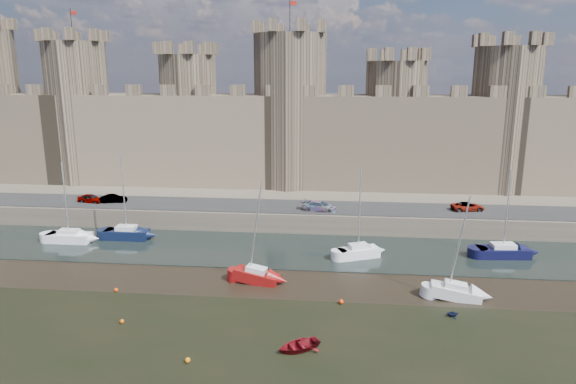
{
  "coord_description": "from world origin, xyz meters",
  "views": [
    {
      "loc": [
        9.68,
        -31.48,
        20.18
      ],
      "look_at": [
        4.33,
        22.0,
        7.4
      ],
      "focal_mm": 32.0,
      "sensor_mm": 36.0,
      "label": 1
    }
  ],
  "objects_px": {
    "car_3": "(468,207)",
    "sailboat_3": "(503,251)",
    "car_0": "(91,199)",
    "car_1": "(113,199)",
    "car_2": "(320,206)",
    "sailboat_2": "(358,251)",
    "sailboat_0": "(69,236)",
    "sailboat_1": "(127,233)",
    "sailboat_4": "(256,275)",
    "sailboat_5": "(455,291)"
  },
  "relations": [
    {
      "from": "car_3",
      "to": "sailboat_3",
      "type": "distance_m",
      "value": 10.52
    },
    {
      "from": "car_0",
      "to": "car_1",
      "type": "bearing_deg",
      "value": -74.4
    },
    {
      "from": "car_3",
      "to": "car_2",
      "type": "bearing_deg",
      "value": 86.35
    },
    {
      "from": "car_0",
      "to": "sailboat_2",
      "type": "distance_m",
      "value": 37.69
    },
    {
      "from": "car_2",
      "to": "sailboat_0",
      "type": "height_order",
      "value": "sailboat_0"
    },
    {
      "from": "sailboat_2",
      "to": "sailboat_1",
      "type": "bearing_deg",
      "value": 149.38
    },
    {
      "from": "car_0",
      "to": "car_1",
      "type": "relative_size",
      "value": 1.02
    },
    {
      "from": "sailboat_0",
      "to": "sailboat_1",
      "type": "bearing_deg",
      "value": 15.2
    },
    {
      "from": "car_2",
      "to": "sailboat_2",
      "type": "relative_size",
      "value": 0.45
    },
    {
      "from": "car_0",
      "to": "car_1",
      "type": "xyz_separation_m",
      "value": [
        3.07,
        0.29,
        -0.03
      ]
    },
    {
      "from": "sailboat_3",
      "to": "sailboat_4",
      "type": "bearing_deg",
      "value": -164.87
    },
    {
      "from": "car_0",
      "to": "sailboat_0",
      "type": "bearing_deg",
      "value": -160.07
    },
    {
      "from": "sailboat_0",
      "to": "sailboat_3",
      "type": "bearing_deg",
      "value": -0.23
    },
    {
      "from": "car_1",
      "to": "car_3",
      "type": "relative_size",
      "value": 0.86
    },
    {
      "from": "sailboat_5",
      "to": "car_3",
      "type": "bearing_deg",
      "value": 81.76
    },
    {
      "from": "sailboat_2",
      "to": "sailboat_3",
      "type": "height_order",
      "value": "sailboat_2"
    },
    {
      "from": "sailboat_4",
      "to": "sailboat_5",
      "type": "relative_size",
      "value": 1.05
    },
    {
      "from": "car_2",
      "to": "sailboat_1",
      "type": "height_order",
      "value": "sailboat_1"
    },
    {
      "from": "car_3",
      "to": "sailboat_3",
      "type": "relative_size",
      "value": 0.43
    },
    {
      "from": "car_0",
      "to": "car_3",
      "type": "bearing_deg",
      "value": -78.92
    },
    {
      "from": "car_1",
      "to": "sailboat_5",
      "type": "distance_m",
      "value": 46.34
    },
    {
      "from": "sailboat_4",
      "to": "sailboat_5",
      "type": "height_order",
      "value": "sailboat_4"
    },
    {
      "from": "sailboat_1",
      "to": "sailboat_5",
      "type": "bearing_deg",
      "value": -20.28
    },
    {
      "from": "sailboat_5",
      "to": "sailboat_3",
      "type": "bearing_deg",
      "value": 63.53
    },
    {
      "from": "car_3",
      "to": "sailboat_0",
      "type": "height_order",
      "value": "sailboat_0"
    },
    {
      "from": "car_1",
      "to": "car_3",
      "type": "height_order",
      "value": "car_1"
    },
    {
      "from": "car_1",
      "to": "sailboat_3",
      "type": "bearing_deg",
      "value": -114.33
    },
    {
      "from": "sailboat_1",
      "to": "sailboat_3",
      "type": "height_order",
      "value": "sailboat_1"
    },
    {
      "from": "sailboat_2",
      "to": "sailboat_5",
      "type": "height_order",
      "value": "sailboat_2"
    },
    {
      "from": "car_2",
      "to": "car_1",
      "type": "bearing_deg",
      "value": 97.84
    },
    {
      "from": "car_0",
      "to": "sailboat_1",
      "type": "xyz_separation_m",
      "value": [
        8.02,
        -7.44,
        -2.29
      ]
    },
    {
      "from": "car_3",
      "to": "sailboat_0",
      "type": "distance_m",
      "value": 49.75
    },
    {
      "from": "sailboat_1",
      "to": "sailboat_2",
      "type": "xyz_separation_m",
      "value": [
        27.94,
        -3.61,
        -0.03
      ]
    },
    {
      "from": "car_0",
      "to": "sailboat_2",
      "type": "bearing_deg",
      "value": -96.96
    },
    {
      "from": "sailboat_4",
      "to": "sailboat_3",
      "type": "bearing_deg",
      "value": 29.67
    },
    {
      "from": "car_1",
      "to": "sailboat_2",
      "type": "relative_size",
      "value": 0.36
    },
    {
      "from": "car_3",
      "to": "sailboat_0",
      "type": "bearing_deg",
      "value": 92.19
    },
    {
      "from": "sailboat_0",
      "to": "sailboat_5",
      "type": "relative_size",
      "value": 1.01
    },
    {
      "from": "car_2",
      "to": "sailboat_0",
      "type": "xyz_separation_m",
      "value": [
        -29.7,
        -8.11,
        -2.38
      ]
    },
    {
      "from": "car_0",
      "to": "sailboat_2",
      "type": "xyz_separation_m",
      "value": [
        35.96,
        -11.05,
        -2.32
      ]
    },
    {
      "from": "car_3",
      "to": "car_0",
      "type": "bearing_deg",
      "value": 81.49
    },
    {
      "from": "sailboat_0",
      "to": "sailboat_3",
      "type": "distance_m",
      "value": 50.27
    },
    {
      "from": "sailboat_0",
      "to": "sailboat_2",
      "type": "relative_size",
      "value": 0.98
    },
    {
      "from": "sailboat_2",
      "to": "car_0",
      "type": "bearing_deg",
      "value": 139.66
    },
    {
      "from": "sailboat_0",
      "to": "sailboat_4",
      "type": "distance_m",
      "value": 26.09
    },
    {
      "from": "sailboat_4",
      "to": "sailboat_5",
      "type": "bearing_deg",
      "value": 4.09
    },
    {
      "from": "sailboat_1",
      "to": "sailboat_2",
      "type": "relative_size",
      "value": 1.07
    },
    {
      "from": "sailboat_0",
      "to": "sailboat_1",
      "type": "relative_size",
      "value": 0.91
    },
    {
      "from": "sailboat_0",
      "to": "sailboat_2",
      "type": "xyz_separation_m",
      "value": [
        34.37,
        -1.85,
        0.03
      ]
    },
    {
      "from": "car_0",
      "to": "sailboat_4",
      "type": "height_order",
      "value": "sailboat_4"
    }
  ]
}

